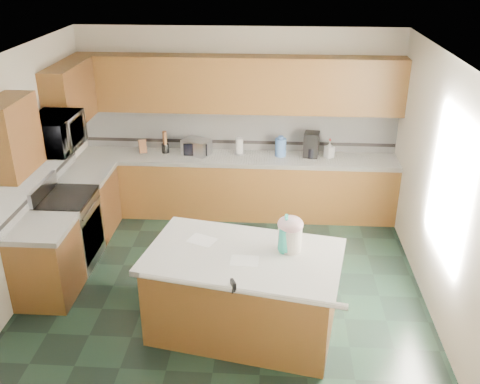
{
  "coord_description": "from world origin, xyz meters",
  "views": [
    {
      "loc": [
        0.52,
        -5.21,
        3.71
      ],
      "look_at": [
        0.15,
        0.35,
        1.12
      ],
      "focal_mm": 40.0,
      "sensor_mm": 36.0,
      "label": 1
    }
  ],
  "objects_px": {
    "island_top": "(243,257)",
    "toaster_oven": "(197,147)",
    "treat_jar": "(290,239)",
    "island_base": "(243,295)",
    "coffee_maker": "(311,144)",
    "knife_block": "(143,147)",
    "soap_bottle_island": "(286,234)"
  },
  "relations": [
    {
      "from": "island_base",
      "to": "knife_block",
      "type": "relative_size",
      "value": 9.35
    },
    {
      "from": "island_base",
      "to": "coffee_maker",
      "type": "bearing_deg",
      "value": 84.63
    },
    {
      "from": "coffee_maker",
      "to": "island_top",
      "type": "bearing_deg",
      "value": -97.15
    },
    {
      "from": "treat_jar",
      "to": "island_base",
      "type": "bearing_deg",
      "value": -143.77
    },
    {
      "from": "island_top",
      "to": "coffee_maker",
      "type": "bearing_deg",
      "value": 84.63
    },
    {
      "from": "treat_jar",
      "to": "toaster_oven",
      "type": "xyz_separation_m",
      "value": [
        -1.31,
        2.61,
        -0.01
      ]
    },
    {
      "from": "treat_jar",
      "to": "coffee_maker",
      "type": "xyz_separation_m",
      "value": [
        0.35,
        2.64,
        0.05
      ]
    },
    {
      "from": "island_top",
      "to": "toaster_oven",
      "type": "distance_m",
      "value": 2.86
    },
    {
      "from": "coffee_maker",
      "to": "island_base",
      "type": "bearing_deg",
      "value": -97.15
    },
    {
      "from": "treat_jar",
      "to": "toaster_oven",
      "type": "relative_size",
      "value": 0.65
    },
    {
      "from": "soap_bottle_island",
      "to": "island_top",
      "type": "bearing_deg",
      "value": -166.26
    },
    {
      "from": "island_top",
      "to": "knife_block",
      "type": "bearing_deg",
      "value": 132.19
    },
    {
      "from": "island_top",
      "to": "toaster_oven",
      "type": "relative_size",
      "value": 5.04
    },
    {
      "from": "soap_bottle_island",
      "to": "knife_block",
      "type": "xyz_separation_m",
      "value": [
        -2.06,
        2.65,
        -0.11
      ]
    },
    {
      "from": "island_base",
      "to": "knife_block",
      "type": "height_order",
      "value": "knife_block"
    },
    {
      "from": "soap_bottle_island",
      "to": "coffee_maker",
      "type": "height_order",
      "value": "soap_bottle_island"
    },
    {
      "from": "island_top",
      "to": "coffee_maker",
      "type": "height_order",
      "value": "coffee_maker"
    },
    {
      "from": "treat_jar",
      "to": "coffee_maker",
      "type": "distance_m",
      "value": 2.66
    },
    {
      "from": "soap_bottle_island",
      "to": "coffee_maker",
      "type": "bearing_deg",
      "value": 85.18
    },
    {
      "from": "treat_jar",
      "to": "knife_block",
      "type": "height_order",
      "value": "treat_jar"
    },
    {
      "from": "island_base",
      "to": "treat_jar",
      "type": "relative_size",
      "value": 7.31
    },
    {
      "from": "knife_block",
      "to": "treat_jar",
      "type": "bearing_deg",
      "value": -71.83
    },
    {
      "from": "treat_jar",
      "to": "soap_bottle_island",
      "type": "xyz_separation_m",
      "value": [
        -0.04,
        -0.04,
        0.08
      ]
    },
    {
      "from": "island_base",
      "to": "island_top",
      "type": "height_order",
      "value": "island_top"
    },
    {
      "from": "treat_jar",
      "to": "toaster_oven",
      "type": "distance_m",
      "value": 2.92
    },
    {
      "from": "treat_jar",
      "to": "soap_bottle_island",
      "type": "height_order",
      "value": "soap_bottle_island"
    },
    {
      "from": "toaster_oven",
      "to": "island_base",
      "type": "bearing_deg",
      "value": -47.95
    },
    {
      "from": "island_base",
      "to": "island_top",
      "type": "bearing_deg",
      "value": 11.05
    },
    {
      "from": "island_base",
      "to": "knife_block",
      "type": "bearing_deg",
      "value": 132.19
    },
    {
      "from": "treat_jar",
      "to": "knife_block",
      "type": "distance_m",
      "value": 3.35
    },
    {
      "from": "toaster_oven",
      "to": "coffee_maker",
      "type": "relative_size",
      "value": 1.07
    },
    {
      "from": "soap_bottle_island",
      "to": "toaster_oven",
      "type": "bearing_deg",
      "value": 119.09
    }
  ]
}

